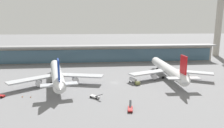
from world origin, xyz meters
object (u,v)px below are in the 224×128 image
object	(u,v)px
airliner_centre_stand	(168,69)
safety_cone_bravo	(31,97)
control_tower	(219,16)
service_truck_under_wing_white	(95,96)
service_truck_near_nose_red	(130,108)
service_truck_mid_apron_olive	(134,80)
safety_cone_alpha	(22,97)
airliner_left_stand	(57,74)

from	to	relation	value
airliner_centre_stand	safety_cone_bravo	size ratio (longest dim) A/B	95.91
control_tower	airliner_centre_stand	bearing A→B (deg)	-135.75
service_truck_under_wing_white	safety_cone_bravo	size ratio (longest dim) A/B	8.59
service_truck_near_nose_red	service_truck_under_wing_white	size ratio (longest dim) A/B	1.15
airliner_centre_stand	service_truck_under_wing_white	xyz separation A→B (m)	(-46.08, -30.97, -4.82)
service_truck_near_nose_red	airliner_centre_stand	bearing A→B (deg)	54.54
service_truck_mid_apron_olive	safety_cone_alpha	world-z (taller)	service_truck_mid_apron_olive
airliner_left_stand	control_tower	size ratio (longest dim) A/B	0.87
service_truck_near_nose_red	control_tower	xyz separation A→B (m)	(118.72, 129.70, 40.76)
airliner_left_stand	service_truck_near_nose_red	bearing A→B (deg)	-50.10
safety_cone_alpha	safety_cone_bravo	bearing A→B (deg)	-11.71
safety_cone_alpha	service_truck_mid_apron_olive	bearing A→B (deg)	16.48
airliner_centre_stand	control_tower	bearing A→B (deg)	44.25
control_tower	safety_cone_bravo	xyz separation A→B (m)	(-161.63, -110.79, -41.25)
service_truck_under_wing_white	service_truck_mid_apron_olive	bearing A→B (deg)	43.42
service_truck_mid_apron_olive	safety_cone_alpha	bearing A→B (deg)	-163.52
service_truck_mid_apron_olive	safety_cone_bravo	distance (m)	55.03
service_truck_mid_apron_olive	airliner_left_stand	bearing A→B (deg)	173.87
service_truck_mid_apron_olive	control_tower	world-z (taller)	control_tower
safety_cone_alpha	safety_cone_bravo	xyz separation A→B (m)	(4.02, -0.83, 0.00)
airliner_left_stand	safety_cone_bravo	bearing A→B (deg)	-111.19
airliner_left_stand	airliner_centre_stand	bearing A→B (deg)	4.16
control_tower	safety_cone_bravo	world-z (taller)	control_tower
control_tower	service_truck_under_wing_white	bearing A→B (deg)	-139.02
service_truck_under_wing_white	service_truck_near_nose_red	bearing A→B (deg)	-48.22
service_truck_under_wing_white	control_tower	distance (m)	179.65
airliner_left_stand	control_tower	distance (m)	180.48
airliner_left_stand	safety_cone_bravo	world-z (taller)	airliner_left_stand
service_truck_under_wing_white	control_tower	bearing A→B (deg)	40.98
safety_cone_alpha	safety_cone_bravo	distance (m)	4.11
service_truck_mid_apron_olive	service_truck_near_nose_red	bearing A→B (deg)	-104.28
service_truck_under_wing_white	service_truck_mid_apron_olive	world-z (taller)	service_truck_mid_apron_olive
safety_cone_alpha	airliner_centre_stand	bearing A→B (deg)	18.20
airliner_centre_stand	safety_cone_alpha	world-z (taller)	airliner_centre_stand
service_truck_mid_apron_olive	control_tower	xyz separation A→B (m)	(109.46, 93.33, 39.86)
airliner_left_stand	safety_cone_alpha	world-z (taller)	airliner_left_stand
airliner_centre_stand	service_truck_near_nose_red	world-z (taller)	airliner_centre_stand
service_truck_mid_apron_olive	safety_cone_bravo	world-z (taller)	service_truck_mid_apron_olive
service_truck_near_nose_red	safety_cone_bravo	xyz separation A→B (m)	(-42.91, 18.91, -0.49)
service_truck_under_wing_white	service_truck_mid_apron_olive	distance (m)	31.16
airliner_left_stand	service_truck_near_nose_red	xyz separation A→B (m)	(34.32, -41.06, -4.82)
airliner_left_stand	safety_cone_bravo	xyz separation A→B (m)	(-8.59, -22.15, -5.31)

